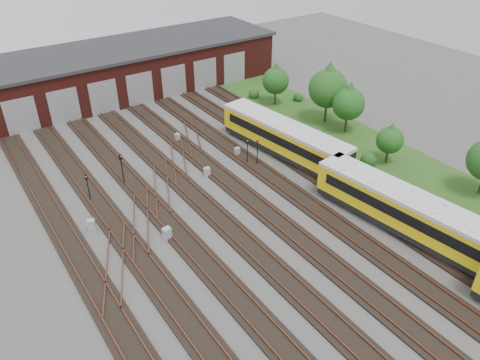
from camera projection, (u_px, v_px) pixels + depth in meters
ground at (284, 252)px, 37.89m from camera, size 120.00×120.00×0.00m
track_network at (278, 247)px, 38.16m from camera, size 30.40×70.00×0.33m
maintenance_shed at (101, 74)px, 63.95m from camera, size 51.00×12.50×6.35m
grass_verge at (357, 142)px, 53.91m from camera, size 8.00×55.00×0.05m
metro_train at (405, 211)px, 39.10m from camera, size 4.98×48.80×3.42m
signal_mast_0 at (87, 184)px, 43.00m from camera, size 0.27×0.25×2.85m
signal_mast_1 at (122, 166)px, 45.16m from camera, size 0.30×0.29×3.39m
signal_mast_2 at (247, 148)px, 48.86m from camera, size 0.28×0.26×2.86m
signal_mast_3 at (257, 150)px, 48.51m from camera, size 0.26×0.24×2.92m
relay_cabinet_0 at (167, 234)px, 38.95m from camera, size 0.73×0.64×1.12m
relay_cabinet_1 at (92, 225)px, 39.96m from camera, size 0.80×0.75×1.06m
relay_cabinet_2 at (207, 172)px, 47.40m from camera, size 0.61×0.52×0.98m
relay_cabinet_3 at (177, 137)px, 53.96m from camera, size 0.58×0.50×0.90m
relay_cabinet_4 at (237, 152)px, 51.08m from camera, size 0.57×0.48×0.91m
tree_0 at (276, 78)px, 61.15m from camera, size 3.50×3.50×5.80m
tree_1 at (349, 100)px, 54.04m from camera, size 3.79×3.79×6.28m
tree_2 at (329, 84)px, 55.78m from camera, size 4.69×4.69×7.77m
tree_3 at (390, 137)px, 48.39m from camera, size 2.83×2.83×4.68m
bush_0 at (369, 158)px, 49.04m from camera, size 1.69×1.69×1.69m
bush_1 at (254, 93)px, 64.68m from camera, size 1.47×1.47×1.47m
bush_2 at (298, 96)px, 63.78m from camera, size 1.35×1.35×1.35m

